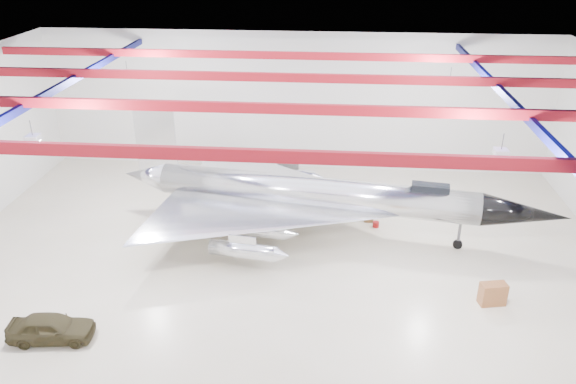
{
  "coord_description": "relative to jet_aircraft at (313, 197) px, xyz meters",
  "views": [
    {
      "loc": [
        3.14,
        -28.17,
        18.02
      ],
      "look_at": [
        0.53,
        2.0,
        3.74
      ],
      "focal_mm": 35.0,
      "sensor_mm": 36.0,
      "label": 1
    }
  ],
  "objects": [
    {
      "name": "oil_barrel",
      "position": [
        -5.4,
        -0.8,
        -2.36
      ],
      "size": [
        0.56,
        0.47,
        0.36
      ],
      "primitive_type": "cube",
      "rotation": [
        0.0,
        0.0,
        -0.13
      ],
      "color": "olive",
      "rests_on": "floor"
    },
    {
      "name": "ceiling_structure",
      "position": [
        -1.97,
        -3.99,
        7.79
      ],
      "size": [
        39.5,
        29.5,
        1.08
      ],
      "color": "maroon",
      "rests_on": "ceiling"
    },
    {
      "name": "tool_chest",
      "position": [
        4.17,
        0.98,
        -2.35
      ],
      "size": [
        0.45,
        0.45,
        0.38
      ],
      "primitive_type": "cylinder",
      "rotation": [
        0.0,
        0.0,
        -0.09
      ],
      "color": "#9D0F11",
      "rests_on": "floor"
    },
    {
      "name": "toolbox_red",
      "position": [
        -4.58,
        5.73,
        -2.38
      ],
      "size": [
        0.5,
        0.43,
        0.3
      ],
      "primitive_type": "cube",
      "rotation": [
        0.0,
        0.0,
        0.22
      ],
      "color": "#9D0F11",
      "rests_on": "floor"
    },
    {
      "name": "desk",
      "position": [
        9.79,
        -6.98,
        -1.92
      ],
      "size": [
        1.46,
        0.94,
        1.24
      ],
      "primitive_type": "cube",
      "rotation": [
        0.0,
        0.0,
        0.2
      ],
      "color": "brown",
      "rests_on": "floor"
    },
    {
      "name": "ceiling",
      "position": [
        -1.97,
        -3.99,
        8.46
      ],
      "size": [
        40.0,
        40.0,
        0.0
      ],
      "primitive_type": "plane",
      "rotation": [
        3.14,
        0.0,
        0.0
      ],
      "color": "#0A0F38",
      "rests_on": "wall_back"
    },
    {
      "name": "wall_back",
      "position": [
        -1.97,
        11.01,
        2.96
      ],
      "size": [
        40.0,
        0.0,
        40.0
      ],
      "primitive_type": "plane",
      "rotation": [
        1.57,
        0.0,
        0.0
      ],
      "color": "silver",
      "rests_on": "floor"
    },
    {
      "name": "jet_aircraft",
      "position": [
        0.0,
        0.0,
        0.0
      ],
      "size": [
        28.29,
        18.38,
        7.73
      ],
      "rotation": [
        0.0,
        0.0,
        -0.15
      ],
      "color": "silver",
      "rests_on": "floor"
    },
    {
      "name": "crate_ply",
      "position": [
        -8.74,
        -0.59,
        -2.34
      ],
      "size": [
        0.66,
        0.59,
        0.38
      ],
      "primitive_type": "cube",
      "rotation": [
        0.0,
        0.0,
        -0.32
      ],
      "color": "olive",
      "rests_on": "floor"
    },
    {
      "name": "floor",
      "position": [
        -1.97,
        -3.99,
        -2.54
      ],
      "size": [
        40.0,
        40.0,
        0.0
      ],
      "primitive_type": "plane",
      "color": "beige",
      "rests_on": "ground"
    },
    {
      "name": "jeep",
      "position": [
        -12.0,
        -11.71,
        -1.85
      ],
      "size": [
        4.19,
        2.06,
        1.38
      ],
      "primitive_type": "imported",
      "rotation": [
        0.0,
        0.0,
        1.68
      ],
      "color": "#36301B",
      "rests_on": "floor"
    },
    {
      "name": "spares_box",
      "position": [
        2.82,
        4.77,
        -2.34
      ],
      "size": [
        0.55,
        0.55,
        0.4
      ],
      "primitive_type": "cylinder",
      "rotation": [
        0.0,
        0.0,
        -0.3
      ],
      "color": "#59595B",
      "rests_on": "floor"
    },
    {
      "name": "parts_bin",
      "position": [
        3.73,
        1.78,
        -2.32
      ],
      "size": [
        0.65,
        0.53,
        0.44
      ],
      "primitive_type": "cube",
      "rotation": [
        0.0,
        0.0,
        -0.04
      ],
      "color": "olive",
      "rests_on": "floor"
    },
    {
      "name": "crate_small",
      "position": [
        -9.11,
        4.9,
        -2.4
      ],
      "size": [
        0.45,
        0.39,
        0.27
      ],
      "primitive_type": "cube",
      "rotation": [
        0.0,
        0.0,
        0.25
      ],
      "color": "#59595B",
      "rests_on": "floor"
    },
    {
      "name": "engine_drum",
      "position": [
        -2.58,
        0.98,
        -2.32
      ],
      "size": [
        0.63,
        0.63,
        0.43
      ],
      "primitive_type": "cylinder",
      "rotation": [
        0.0,
        0.0,
        0.42
      ],
      "color": "#59595B",
      "rests_on": "floor"
    }
  ]
}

